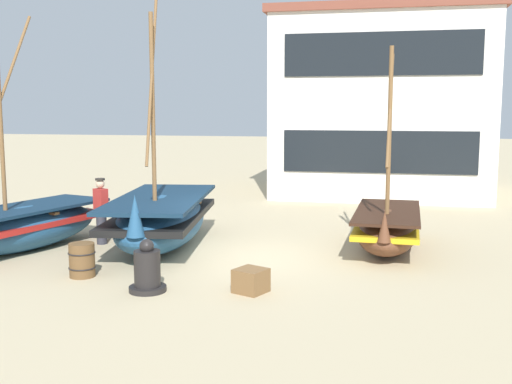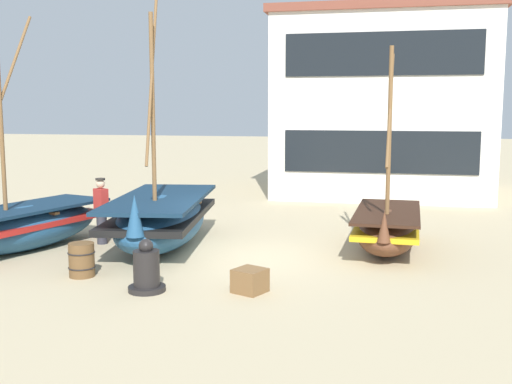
% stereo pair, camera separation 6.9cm
% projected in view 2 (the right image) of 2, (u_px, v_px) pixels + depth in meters
% --- Properties ---
extents(ground_plane, '(120.00, 120.00, 0.00)m').
position_uv_depth(ground_plane, '(247.00, 257.00, 14.27)').
color(ground_plane, tan).
extents(fishing_boat_near_left, '(1.63, 3.93, 4.84)m').
position_uv_depth(fishing_boat_near_left, '(387.00, 228.00, 14.94)').
color(fishing_boat_near_left, brown).
rests_on(fishing_boat_near_left, ground).
extents(fishing_boat_centre_large, '(2.72, 5.24, 6.40)m').
position_uv_depth(fishing_boat_centre_large, '(161.00, 219.00, 15.28)').
color(fishing_boat_centre_large, '#23517A').
rests_on(fishing_boat_centre_large, ground).
extents(fishing_boat_far_right, '(2.75, 4.64, 5.63)m').
position_uv_depth(fishing_boat_far_right, '(25.00, 225.00, 15.02)').
color(fishing_boat_far_right, '#23517A').
rests_on(fishing_boat_far_right, ground).
extents(fisherman_by_hull, '(0.42, 0.37, 1.68)m').
position_uv_depth(fisherman_by_hull, '(101.00, 211.00, 15.61)').
color(fisherman_by_hull, '#33333D').
rests_on(fisherman_by_hull, ground).
extents(capstan_winch, '(0.71, 0.71, 1.01)m').
position_uv_depth(capstan_winch, '(147.00, 271.00, 11.60)').
color(capstan_winch, black).
rests_on(capstan_winch, ground).
extents(wooden_barrel, '(0.56, 0.56, 0.70)m').
position_uv_depth(wooden_barrel, '(82.00, 260.00, 12.62)').
color(wooden_barrel, brown).
rests_on(wooden_barrel, ground).
extents(cargo_crate, '(0.71, 0.71, 0.45)m').
position_uv_depth(cargo_crate, '(250.00, 281.00, 11.55)').
color(cargo_crate, brown).
rests_on(cargo_crate, ground).
extents(harbor_building_main, '(8.43, 6.82, 7.16)m').
position_uv_depth(harbor_building_main, '(382.00, 104.00, 24.85)').
color(harbor_building_main, white).
rests_on(harbor_building_main, ground).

